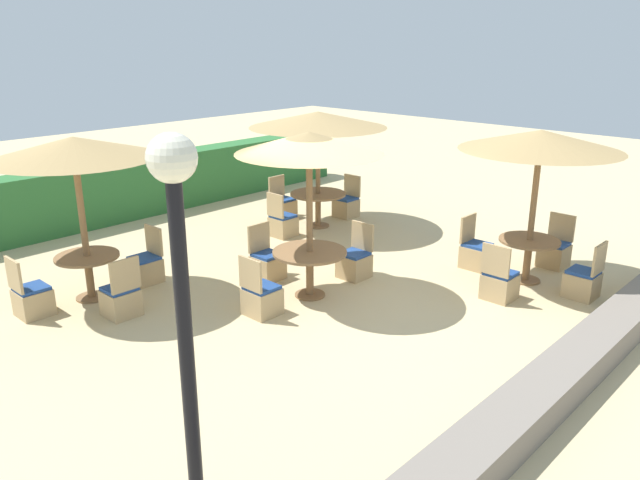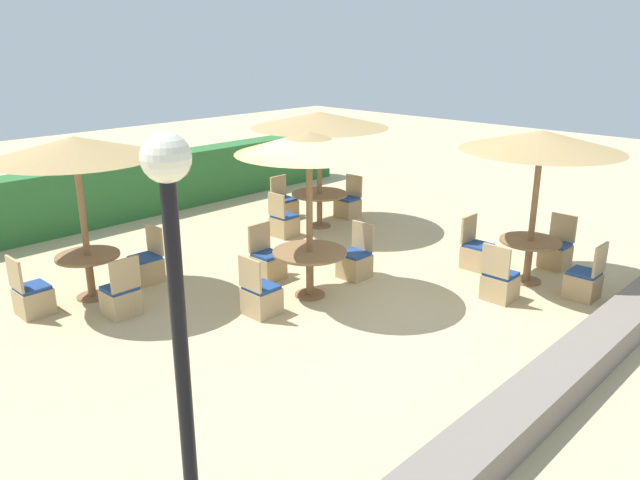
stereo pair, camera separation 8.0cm
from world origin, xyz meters
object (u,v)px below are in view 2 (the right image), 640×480
Objects in this scene: patio_chair_back_left_south at (121,298)px; round_table_front_right at (529,250)px; patio_chair_center_east at (355,263)px; patio_chair_back_right_north at (284,206)px; patio_chair_front_right_south at (584,282)px; patio_chair_front_right_north at (477,254)px; patio_chair_front_right_west at (500,284)px; parasol_back_left at (74,148)px; patio_chair_back_left_west at (32,298)px; patio_chair_back_left_east at (147,266)px; parasol_front_right at (542,141)px; round_table_back_left at (89,265)px; round_table_center at (310,260)px; patio_chair_front_right_east at (556,253)px; round_table_back_right at (320,199)px; patio_chair_back_right_east at (348,205)px; patio_chair_center_north at (268,263)px; parasol_back_right at (320,120)px; patio_chair_center_west at (261,298)px; parasol_center at (309,144)px; lamp_post at (174,265)px; patio_chair_back_right_west at (284,224)px.

patio_chair_back_left_south is 0.94× the size of round_table_front_right.
patio_chair_center_east is 1.00× the size of patio_chair_back_right_north.
patio_chair_front_right_south is 1.00× the size of patio_chair_front_right_north.
patio_chair_front_right_south is 1.91m from patio_chair_front_right_north.
patio_chair_back_left_south is 5.75m from patio_chair_front_right_west.
parasol_back_left is 6.84m from patio_chair_front_right_north.
patio_chair_back_left_west and patio_chair_back_left_east have the same top height.
patio_chair_back_left_east and patio_chair_back_left_south have the same top height.
patio_chair_back_left_south and patio_chair_front_right_south have the same top height.
parasol_front_right is 2.31m from patio_chair_front_right_south.
round_table_back_left is 5.35m from patio_chair_back_right_north.
round_table_back_left is at bearing 134.85° from round_table_center.
patio_chair_front_right_east is (7.27, -4.72, 0.00)m from patio_chair_back_left_west.
round_table_back_right is 1.06m from patio_chair_back_right_east.
round_table_back_right is (-1.11, 4.76, 0.34)m from patio_chair_front_right_east.
patio_chair_center_north is 2.02m from patio_chair_back_left_east.
patio_chair_front_right_north reaches higher than round_table_back_right.
patio_chair_front_right_south is (1.79, -3.18, 0.00)m from patio_chair_center_east.
round_table_center is at bearing 87.64° from patio_chair_center_north.
patio_chair_back_left_south is 5.73m from parasol_back_right.
parasol_back_right is at bearing -88.74° from patio_chair_back_left_east.
round_table_center is 1.25× the size of patio_chair_front_right_east.
round_table_back_right is (6.16, 0.04, 0.34)m from patio_chair_back_left_west.
parasol_back_left is (-3.53, 2.43, 2.11)m from patio_chair_center_east.
parasol_back_left reaches higher than patio_chair_center_east.
patio_chair_center_east is at bearing -34.69° from patio_chair_front_right_north.
patio_chair_center_west is (-0.99, 0.04, -0.35)m from round_table_center.
round_table_back_right is at bearing 41.41° from parasol_center.
round_table_back_right is 1.28× the size of patio_chair_back_right_north.
parasol_front_right is (5.37, -4.65, 1.82)m from round_table_back_left.
round_table_front_right is 1.06× the size of patio_chair_back_right_east.
patio_chair_back_right_east is at bearing 3.35° from round_table_back_right.
patio_chair_center_west and patio_chair_back_left_south have the same top height.
patio_chair_front_right_west is at bearing 52.09° from patio_chair_center_west.
patio_chair_center_north and patio_chair_back_left_south have the same top height.
round_table_back_right is (5.26, 0.07, 0.06)m from round_table_back_left.
parasol_center reaches higher than round_table_back_left.
patio_chair_front_right_east is at bearing -29.70° from round_table_center.
patio_chair_center_west is 0.36× the size of parasol_front_right.
round_table_center is at bearing -138.59° from round_table_back_right.
round_table_back_left is at bearing 55.42° from patio_chair_center_east.
patio_chair_center_west is 3.37m from patio_chair_back_left_west.
patio_chair_back_left_west and patio_chair_back_left_south have the same top height.
patio_chair_back_right_north is (-1.05, 1.00, 0.00)m from patio_chair_back_right_east.
round_table_back_right is at bearing 45.00° from parasol_back_right.
patio_chair_center_north is 3.65m from patio_chair_back_left_west.
patio_chair_center_east is at bearing 135.42° from patio_chair_center_north.
lamp_post is at bearing -108.58° from round_table_back_left.
patio_chair_front_right_south is (2.85, -4.22, 0.00)m from patio_chair_center_north.
patio_chair_front_right_south and patio_chair_back_right_west have the same top height.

